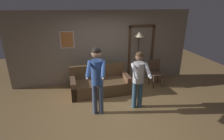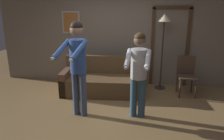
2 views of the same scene
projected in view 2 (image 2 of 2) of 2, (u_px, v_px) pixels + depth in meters
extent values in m
plane|color=olive|center=(104.00, 115.00, 4.30)|extent=(12.00, 12.00, 0.00)
cube|color=gray|center=(116.00, 36.00, 5.85)|extent=(6.40, 0.06, 2.60)
cube|color=#B7B2A8|center=(71.00, 22.00, 5.86)|extent=(0.49, 0.02, 0.59)
cube|color=#AB652F|center=(71.00, 22.00, 5.85)|extent=(0.41, 0.01, 0.51)
cube|color=#4C331E|center=(152.00, 47.00, 5.76)|extent=(0.08, 0.04, 2.04)
cube|color=#4C331E|center=(187.00, 48.00, 5.65)|extent=(0.08, 0.04, 2.04)
cube|color=#4C331E|center=(173.00, 7.00, 5.41)|extent=(0.98, 0.04, 0.08)
cube|color=brown|center=(102.00, 85.00, 5.35)|extent=(1.94, 0.95, 0.42)
cube|color=brown|center=(103.00, 64.00, 5.57)|extent=(1.90, 0.24, 0.45)
cube|color=brown|center=(67.00, 81.00, 5.40)|extent=(0.20, 0.86, 0.58)
cube|color=brown|center=(137.00, 83.00, 5.26)|extent=(0.20, 0.86, 0.58)
cylinder|color=#332D28|center=(160.00, 87.00, 5.74)|extent=(0.28, 0.28, 0.02)
cylinder|color=#332D28|center=(162.00, 56.00, 5.50)|extent=(0.04, 0.04, 1.69)
cone|color=#F9EAB7|center=(164.00, 17.00, 5.24)|extent=(0.33, 0.33, 0.18)
cylinder|color=#404F6B|center=(76.00, 93.00, 4.24)|extent=(0.13, 0.13, 0.88)
cylinder|color=#404F6B|center=(83.00, 94.00, 4.19)|extent=(0.13, 0.13, 0.88)
cylinder|color=#2D4C8C|center=(78.00, 56.00, 4.01)|extent=(0.30, 0.30, 0.62)
sphere|color=#9E7556|center=(77.00, 30.00, 3.87)|extent=(0.24, 0.24, 0.24)
sphere|color=black|center=(76.00, 27.00, 3.86)|extent=(0.23, 0.23, 0.23)
cylinder|color=#2D4C8C|center=(62.00, 49.00, 3.78)|extent=(0.20, 0.55, 0.30)
cube|color=white|center=(54.00, 58.00, 3.59)|extent=(0.07, 0.16, 0.04)
cylinder|color=#2D4C8C|center=(79.00, 50.00, 3.68)|extent=(0.20, 0.55, 0.30)
cube|color=white|center=(72.00, 59.00, 3.48)|extent=(0.07, 0.16, 0.04)
cylinder|color=#32536E|center=(134.00, 97.00, 4.19)|extent=(0.13, 0.13, 0.78)
cylinder|color=#32536E|center=(142.00, 98.00, 4.15)|extent=(0.13, 0.13, 0.78)
cylinder|color=#B2B2B7|center=(139.00, 64.00, 3.98)|extent=(0.30, 0.30, 0.55)
sphere|color=brown|center=(140.00, 40.00, 3.86)|extent=(0.21, 0.21, 0.21)
sphere|color=#382314|center=(140.00, 38.00, 3.85)|extent=(0.20, 0.20, 0.20)
cylinder|color=#B2B2B7|center=(128.00, 58.00, 3.77)|extent=(0.13, 0.49, 0.28)
cube|color=white|center=(126.00, 67.00, 3.58)|extent=(0.05, 0.15, 0.04)
cylinder|color=#B2B2B7|center=(148.00, 59.00, 3.70)|extent=(0.13, 0.49, 0.28)
cube|color=white|center=(147.00, 68.00, 3.51)|extent=(0.05, 0.15, 0.04)
cylinder|color=#4C3828|center=(180.00, 89.00, 5.06)|extent=(0.04, 0.04, 0.45)
cylinder|color=#4C3828|center=(196.00, 89.00, 5.04)|extent=(0.04, 0.04, 0.45)
cylinder|color=#4C3828|center=(177.00, 84.00, 5.41)|extent=(0.04, 0.04, 0.45)
cylinder|color=#4C3828|center=(192.00, 84.00, 5.38)|extent=(0.04, 0.04, 0.45)
cube|color=#4C3828|center=(187.00, 77.00, 5.15)|extent=(0.44, 0.44, 0.03)
cube|color=#4C3828|center=(186.00, 65.00, 5.27)|extent=(0.42, 0.06, 0.45)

